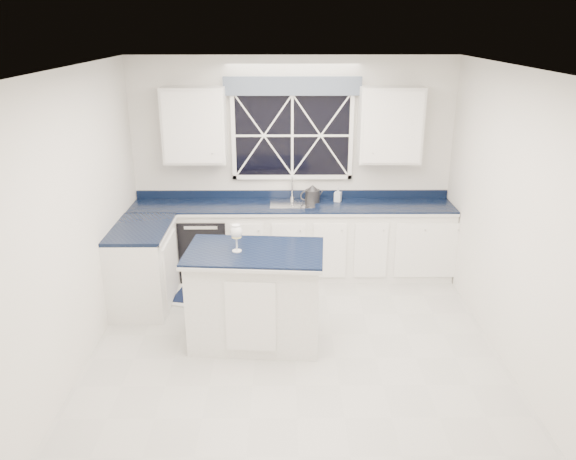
{
  "coord_description": "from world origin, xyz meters",
  "views": [
    {
      "loc": [
        -0.1,
        -4.67,
        3.06
      ],
      "look_at": [
        -0.07,
        0.4,
        1.18
      ],
      "focal_mm": 35.0,
      "sensor_mm": 36.0,
      "label": 1
    }
  ],
  "objects_px": {
    "dishwasher": "(206,245)",
    "kettle": "(312,194)",
    "wine_glass": "(236,233)",
    "island": "(255,296)",
    "soap_bottle": "(338,195)",
    "faucet": "(292,188)"
  },
  "relations": [
    {
      "from": "dishwasher",
      "to": "kettle",
      "type": "height_order",
      "value": "kettle"
    },
    {
      "from": "kettle",
      "to": "wine_glass",
      "type": "height_order",
      "value": "wine_glass"
    },
    {
      "from": "island",
      "to": "kettle",
      "type": "xyz_separation_m",
      "value": [
        0.64,
        1.72,
        0.54
      ]
    },
    {
      "from": "island",
      "to": "soap_bottle",
      "type": "bearing_deg",
      "value": 65.06
    },
    {
      "from": "island",
      "to": "wine_glass",
      "type": "height_order",
      "value": "wine_glass"
    },
    {
      "from": "dishwasher",
      "to": "kettle",
      "type": "relative_size",
      "value": 2.73
    },
    {
      "from": "dishwasher",
      "to": "kettle",
      "type": "bearing_deg",
      "value": 5.03
    },
    {
      "from": "dishwasher",
      "to": "soap_bottle",
      "type": "bearing_deg",
      "value": 4.43
    },
    {
      "from": "dishwasher",
      "to": "kettle",
      "type": "distance_m",
      "value": 1.49
    },
    {
      "from": "dishwasher",
      "to": "island",
      "type": "bearing_deg",
      "value": -66.09
    },
    {
      "from": "faucet",
      "to": "kettle",
      "type": "relative_size",
      "value": 1.0
    },
    {
      "from": "faucet",
      "to": "soap_bottle",
      "type": "bearing_deg",
      "value": -6.46
    },
    {
      "from": "dishwasher",
      "to": "soap_bottle",
      "type": "relative_size",
      "value": 4.58
    },
    {
      "from": "faucet",
      "to": "soap_bottle",
      "type": "distance_m",
      "value": 0.58
    },
    {
      "from": "faucet",
      "to": "kettle",
      "type": "bearing_deg",
      "value": -16.82
    },
    {
      "from": "wine_glass",
      "to": "soap_bottle",
      "type": "distance_m",
      "value": 2.09
    },
    {
      "from": "dishwasher",
      "to": "soap_bottle",
      "type": "distance_m",
      "value": 1.79
    },
    {
      "from": "kettle",
      "to": "soap_bottle",
      "type": "bearing_deg",
      "value": -14.22
    },
    {
      "from": "dishwasher",
      "to": "faucet",
      "type": "relative_size",
      "value": 2.72
    },
    {
      "from": "island",
      "to": "wine_glass",
      "type": "bearing_deg",
      "value": -169.26
    },
    {
      "from": "dishwasher",
      "to": "soap_bottle",
      "type": "xyz_separation_m",
      "value": [
        1.67,
        0.13,
        0.62
      ]
    },
    {
      "from": "dishwasher",
      "to": "island",
      "type": "height_order",
      "value": "island"
    }
  ]
}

